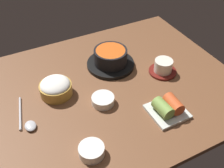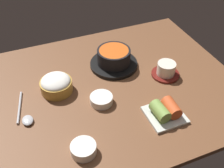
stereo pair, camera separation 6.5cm
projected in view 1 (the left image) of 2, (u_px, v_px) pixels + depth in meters
dining_table at (105, 91)px, 102.72cm from camera, size 100.00×76.00×2.00cm
stone_pot at (111, 59)px, 110.36cm from camera, size 19.22×19.22×7.53cm
rice_bowl at (56, 87)px, 97.89cm from camera, size 11.59×11.59×6.38cm
tea_cup_with_saucer at (163, 67)px, 107.66cm from camera, size 10.91×10.91×5.65cm
banchan_cup_center at (103, 100)px, 95.41cm from camera, size 7.97×7.97×2.82cm
kimchi_plate at (168, 108)px, 91.52cm from camera, size 12.02×12.02×5.37cm
side_bowl_near at (92, 151)px, 79.51cm from camera, size 7.65×7.65×3.17cm
spoon at (27, 122)px, 89.13cm from camera, size 5.45×17.15×1.35cm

